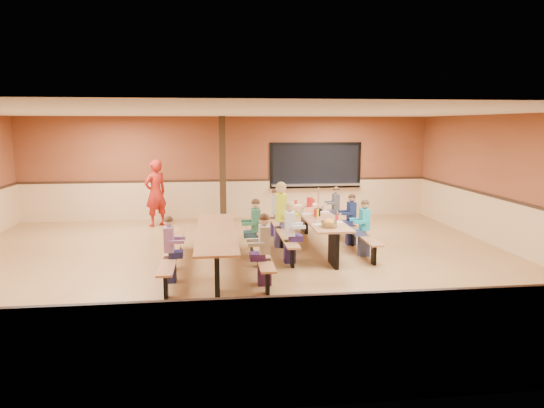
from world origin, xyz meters
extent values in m
plane|color=olive|center=(0.00, 0.00, 0.00)|extent=(12.00, 12.00, 0.00)
cube|color=brown|center=(0.00, 5.00, 1.50)|extent=(12.00, 0.04, 3.00)
cube|color=brown|center=(0.00, -5.00, 1.50)|extent=(12.00, 0.04, 3.00)
cube|color=brown|center=(6.00, 0.00, 1.50)|extent=(0.04, 10.00, 3.00)
cube|color=white|center=(0.00, 0.00, 3.00)|extent=(12.00, 10.00, 0.04)
cube|color=black|center=(2.60, 4.97, 1.55)|extent=(2.60, 0.06, 1.20)
cube|color=silver|center=(2.60, 4.88, 0.98)|extent=(2.70, 0.28, 0.06)
cube|color=black|center=(-0.20, 4.40, 1.50)|extent=(0.18, 0.18, 3.00)
cube|color=#A96C43|center=(1.87, 1.28, 0.72)|extent=(0.75, 3.60, 0.04)
cube|color=black|center=(1.87, -0.27, 0.35)|extent=(0.08, 0.60, 0.70)
cube|color=black|center=(1.87, 2.83, 0.35)|extent=(0.08, 0.60, 0.70)
cube|color=#A96C43|center=(1.05, 1.28, 0.43)|extent=(0.26, 3.60, 0.04)
cube|color=black|center=(1.05, 1.28, 0.21)|extent=(0.06, 0.18, 0.41)
cube|color=#A96C43|center=(2.70, 1.28, 0.43)|extent=(0.26, 3.60, 0.04)
cube|color=black|center=(2.70, 1.28, 0.21)|extent=(0.06, 0.18, 0.41)
cube|color=#A96C43|center=(-0.43, -0.16, 0.72)|extent=(0.75, 3.60, 0.04)
cube|color=black|center=(-0.43, -1.71, 0.35)|extent=(0.08, 0.60, 0.70)
cube|color=black|center=(-0.43, 1.39, 0.35)|extent=(0.08, 0.60, 0.70)
cube|color=#A96C43|center=(-1.25, -0.16, 0.43)|extent=(0.26, 3.60, 0.04)
cube|color=black|center=(-1.25, -0.16, 0.21)|extent=(0.06, 0.18, 0.41)
cube|color=#A96C43|center=(0.40, -0.16, 0.43)|extent=(0.26, 3.60, 0.04)
cube|color=black|center=(0.40, -0.16, 0.21)|extent=(0.06, 0.18, 0.41)
imported|color=#A51B12|center=(-2.04, 4.05, 0.91)|extent=(0.79, 0.76, 1.83)
cylinder|color=red|center=(1.93, 2.43, 0.85)|extent=(0.16, 0.16, 0.22)
cube|color=black|center=(1.86, 1.18, 0.80)|extent=(0.10, 0.14, 0.13)
cylinder|color=yellow|center=(1.83, 1.04, 0.82)|extent=(0.06, 0.06, 0.17)
cylinder|color=#B2140F|center=(1.78, 1.06, 0.82)|extent=(0.06, 0.06, 0.17)
cube|color=black|center=(1.99, 1.72, 0.77)|extent=(0.16, 0.16, 0.06)
cube|color=#A96C43|center=(1.99, 1.72, 1.05)|extent=(0.02, 0.09, 0.50)
camera|label=1|loc=(-0.44, -9.35, 2.78)|focal=32.00mm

